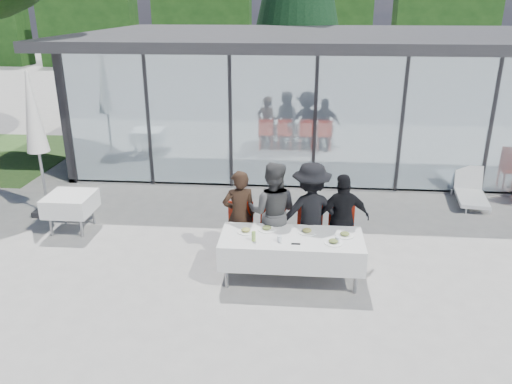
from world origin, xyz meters
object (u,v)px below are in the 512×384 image
diner_chair_a (240,227)px  plate_extra (333,242)px  juice_bottle (254,236)px  dining_table (291,249)px  diner_chair_b (272,228)px  plate_a (246,231)px  folded_eyeglasses (296,244)px  diner_d (342,219)px  diner_c (311,213)px  plate_d (345,235)px  plate_c (307,231)px  spare_table_left (70,204)px  diner_chair_d (341,231)px  diner_a (239,215)px  diner_b (272,212)px  lounger (470,191)px  diner_chair_c (310,230)px  plate_b (267,229)px  market_umbrella (34,122)px

diner_chair_a → plate_extra: (1.55, -0.92, 0.24)m
juice_bottle → dining_table: bearing=18.4°
plate_extra → juice_bottle: juice_bottle is taller
diner_chair_b → plate_extra: 1.37m
diner_chair_a → juice_bottle: (0.32, -0.94, 0.29)m
plate_a → folded_eyeglasses: size_ratio=2.05×
diner_d → folded_eyeglasses: 1.20m
diner_chair_b → plate_a: (-0.40, -0.64, 0.24)m
diner_c → plate_d: bearing=124.3°
folded_eyeglasses → diner_c: bearing=75.6°
plate_c → spare_table_left: size_ratio=0.33×
diner_chair_d → spare_table_left: (-5.15, 0.75, 0.02)m
diner_a → diner_chair_d: (1.75, 0.09, -0.26)m
plate_c → diner_b: bearing=140.3°
diner_a → diner_chair_a: diner_a is taller
juice_bottle → diner_chair_d: bearing=33.5°
diner_chair_b → lounger: 5.21m
diner_c → plate_extra: (0.34, -0.83, -0.11)m
plate_a → plate_c: bearing=3.9°
diner_chair_c → diner_b: bearing=-172.2°
diner_chair_b → diner_chair_c: bearing=0.0°
diner_a → plate_b: diner_a is taller
plate_b → diner_b: bearing=81.2°
diner_chair_a → spare_table_left: size_ratio=1.13×
diner_d → diner_chair_b: bearing=-16.8°
diner_chair_d → plate_d: size_ratio=3.40×
diner_c → plate_c: diner_c is taller
lounger → market_umbrella: bearing=-170.7°
diner_c → juice_bottle: (-0.89, -0.86, -0.06)m
folded_eyeglasses → diner_chair_d: bearing=52.4°
juice_bottle → diner_c: bearing=43.9°
diner_c → juice_bottle: diner_c is taller
diner_a → diner_chair_b: (0.57, 0.09, -0.26)m
plate_c → market_umbrella: market_umbrella is taller
plate_b → juice_bottle: (-0.18, -0.42, 0.05)m
spare_table_left → diner_a: bearing=-13.9°
plate_extra → diner_c: bearing=112.1°
diner_chair_a → lounger: (4.85, 2.95, -0.28)m
plate_a → plate_d: 1.57m
spare_table_left → diner_chair_d: bearing=-8.3°
diner_b → diner_d: 1.19m
dining_table → diner_d: (0.84, 0.66, 0.26)m
plate_extra → lounger: plate_extra is taller
diner_chair_c → market_umbrella: 5.86m
diner_d → market_umbrella: (-6.02, 1.55, 1.19)m
diner_chair_a → diner_chair_c: same height
diner_d → juice_bottle: diner_d is taller
plate_extra → juice_bottle: size_ratio=1.82×
plate_b → plate_d: 1.25m
diner_c → folded_eyeglasses: size_ratio=12.65×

